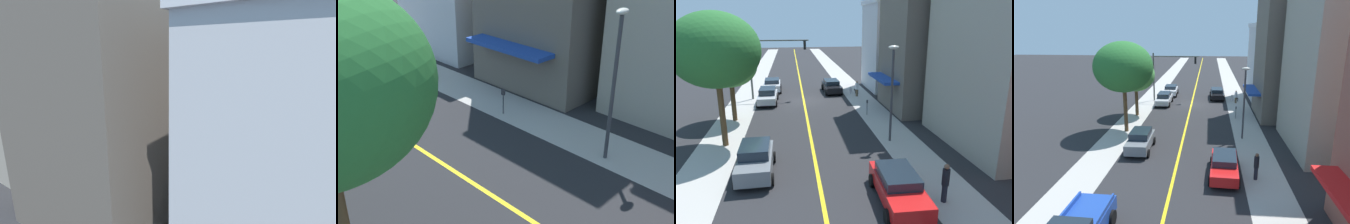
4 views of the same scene
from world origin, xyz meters
The scene contains 9 objects.
ground_plane centered at (0.00, 0.00, 0.00)m, with size 140.00×140.00×0.00m, color #262628.
sidewalk_left centered at (-6.01, 0.00, 0.00)m, with size 2.83×126.00×0.01m, color #ADA8A0.
road_centerline_stripe centered at (0.00, 0.00, 0.00)m, with size 0.20×126.00×0.00m, color yellow.
fire_hydrant centered at (-5.36, -2.35, 0.42)m, with size 0.44×0.24×0.85m.
parking_meter centered at (-5.22, 5.96, 0.88)m, with size 0.12×0.18×1.33m.
street_lamp centered at (-5.30, 12.19, 3.96)m, with size 0.70×0.36×6.41m.
black_sedan_left_curb centered at (-3.37, -3.58, 0.75)m, with size 2.04×4.75×1.40m.
pedestrian_white_shirt centered at (-5.81, -1.13, 0.88)m, with size 0.34×0.34×1.67m.
small_dog centered at (-6.02, -2.36, 0.33)m, with size 0.52×0.62×0.50m.
Camera 2 is at (8.51, 20.13, 9.54)m, focal length 44.46 mm.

